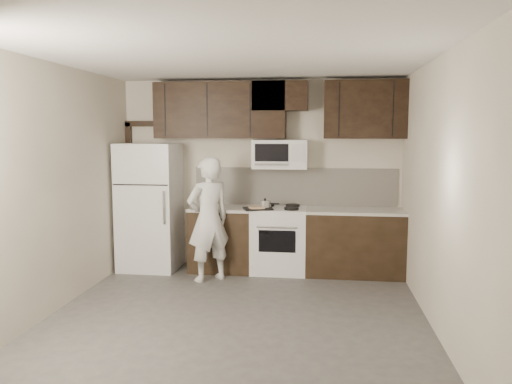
% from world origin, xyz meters
% --- Properties ---
extents(floor, '(4.50, 4.50, 0.00)m').
position_xyz_m(floor, '(0.00, 0.00, 0.00)').
color(floor, '#494745').
rests_on(floor, ground).
extents(back_wall, '(4.00, 0.00, 4.00)m').
position_xyz_m(back_wall, '(0.00, 2.25, 1.35)').
color(back_wall, '#B7AE9C').
rests_on(back_wall, ground).
extents(ceiling, '(4.50, 4.50, 0.00)m').
position_xyz_m(ceiling, '(0.00, 0.00, 2.70)').
color(ceiling, white).
rests_on(ceiling, back_wall).
extents(counter_run, '(2.95, 0.64, 0.91)m').
position_xyz_m(counter_run, '(0.60, 1.94, 0.46)').
color(counter_run, black).
rests_on(counter_run, floor).
extents(stove, '(0.76, 0.66, 0.94)m').
position_xyz_m(stove, '(0.30, 1.94, 0.46)').
color(stove, white).
rests_on(stove, floor).
extents(backsplash, '(2.90, 0.02, 0.54)m').
position_xyz_m(backsplash, '(0.50, 2.24, 1.18)').
color(backsplash, silver).
rests_on(backsplash, counter_run).
extents(upper_cabinets, '(3.48, 0.35, 0.78)m').
position_xyz_m(upper_cabinets, '(0.21, 2.08, 2.28)').
color(upper_cabinets, black).
rests_on(upper_cabinets, back_wall).
extents(microwave, '(0.76, 0.42, 0.40)m').
position_xyz_m(microwave, '(0.30, 2.06, 1.65)').
color(microwave, white).
rests_on(microwave, upper_cabinets).
extents(refrigerator, '(0.80, 0.76, 1.80)m').
position_xyz_m(refrigerator, '(-1.55, 1.89, 0.90)').
color(refrigerator, white).
rests_on(refrigerator, floor).
extents(door_trim, '(0.50, 0.08, 2.12)m').
position_xyz_m(door_trim, '(-1.92, 2.21, 1.25)').
color(door_trim, black).
rests_on(door_trim, floor).
extents(saucepan, '(0.27, 0.16, 0.15)m').
position_xyz_m(saucepan, '(0.12, 1.79, 0.97)').
color(saucepan, silver).
rests_on(saucepan, stove).
extents(baking_tray, '(0.45, 0.39, 0.02)m').
position_xyz_m(baking_tray, '(0.02, 1.77, 0.92)').
color(baking_tray, black).
rests_on(baking_tray, counter_run).
extents(pizza, '(0.32, 0.32, 0.02)m').
position_xyz_m(pizza, '(0.02, 1.77, 0.94)').
color(pizza, beige).
rests_on(pizza, baking_tray).
extents(person, '(0.71, 0.68, 1.64)m').
position_xyz_m(person, '(-0.59, 1.40, 0.82)').
color(person, white).
rests_on(person, floor).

